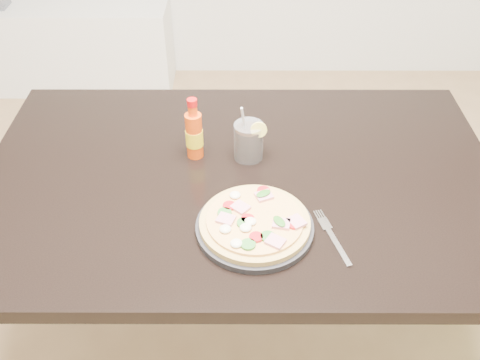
{
  "coord_description": "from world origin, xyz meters",
  "views": [
    {
      "loc": [
        0.32,
        -0.85,
        1.66
      ],
      "look_at": [
        0.32,
        0.15,
        0.83
      ],
      "focal_mm": 40.0,
      "sensor_mm": 36.0,
      "label": 1
    }
  ],
  "objects_px": {
    "cola_cup": "(249,142)",
    "dining_table": "(240,197)",
    "pizza": "(255,222)",
    "plate": "(255,227)",
    "hot_sauce_bottle": "(194,134)",
    "media_console": "(51,47)",
    "fork": "(331,235)"
  },
  "relations": [
    {
      "from": "cola_cup",
      "to": "dining_table",
      "type": "bearing_deg",
      "value": -106.34
    },
    {
      "from": "dining_table",
      "to": "pizza",
      "type": "bearing_deg",
      "value": -80.67
    },
    {
      "from": "plate",
      "to": "pizza",
      "type": "distance_m",
      "value": 0.02
    },
    {
      "from": "dining_table",
      "to": "hot_sauce_bottle",
      "type": "xyz_separation_m",
      "value": [
        -0.13,
        0.09,
        0.16
      ]
    },
    {
      "from": "plate",
      "to": "media_console",
      "type": "distance_m",
      "value": 2.37
    },
    {
      "from": "cola_cup",
      "to": "plate",
      "type": "bearing_deg",
      "value": -87.68
    },
    {
      "from": "dining_table",
      "to": "hot_sauce_bottle",
      "type": "distance_m",
      "value": 0.22
    },
    {
      "from": "dining_table",
      "to": "plate",
      "type": "height_order",
      "value": "plate"
    },
    {
      "from": "pizza",
      "to": "media_console",
      "type": "relative_size",
      "value": 0.19
    },
    {
      "from": "pizza",
      "to": "cola_cup",
      "type": "bearing_deg",
      "value": 92.22
    },
    {
      "from": "pizza",
      "to": "hot_sauce_bottle",
      "type": "xyz_separation_m",
      "value": [
        -0.16,
        0.3,
        0.04
      ]
    },
    {
      "from": "fork",
      "to": "dining_table",
      "type": "bearing_deg",
      "value": 116.59
    },
    {
      "from": "dining_table",
      "to": "cola_cup",
      "type": "bearing_deg",
      "value": 73.66
    },
    {
      "from": "dining_table",
      "to": "hot_sauce_bottle",
      "type": "relative_size",
      "value": 7.68
    },
    {
      "from": "plate",
      "to": "hot_sauce_bottle",
      "type": "bearing_deg",
      "value": 118.62
    },
    {
      "from": "dining_table",
      "to": "media_console",
      "type": "relative_size",
      "value": 1.0
    },
    {
      "from": "dining_table",
      "to": "fork",
      "type": "xyz_separation_m",
      "value": [
        0.22,
        -0.23,
        0.09
      ]
    },
    {
      "from": "plate",
      "to": "media_console",
      "type": "relative_size",
      "value": 0.2
    },
    {
      "from": "pizza",
      "to": "cola_cup",
      "type": "xyz_separation_m",
      "value": [
        -0.01,
        0.29,
        0.02
      ]
    },
    {
      "from": "pizza",
      "to": "media_console",
      "type": "height_order",
      "value": "pizza"
    },
    {
      "from": "media_console",
      "to": "hot_sauce_bottle",
      "type": "bearing_deg",
      "value": -60.0
    },
    {
      "from": "pizza",
      "to": "fork",
      "type": "distance_m",
      "value": 0.18
    },
    {
      "from": "dining_table",
      "to": "hot_sauce_bottle",
      "type": "bearing_deg",
      "value": 145.85
    },
    {
      "from": "dining_table",
      "to": "plate",
      "type": "xyz_separation_m",
      "value": [
        0.04,
        -0.21,
        0.09
      ]
    },
    {
      "from": "hot_sauce_bottle",
      "to": "cola_cup",
      "type": "bearing_deg",
      "value": -2.21
    },
    {
      "from": "cola_cup",
      "to": "fork",
      "type": "xyz_separation_m",
      "value": [
        0.19,
        -0.31,
        -0.05
      ]
    },
    {
      "from": "cola_cup",
      "to": "media_console",
      "type": "height_order",
      "value": "cola_cup"
    },
    {
      "from": "media_console",
      "to": "fork",
      "type": "bearing_deg",
      "value": -56.75
    },
    {
      "from": "plate",
      "to": "hot_sauce_bottle",
      "type": "relative_size",
      "value": 1.55
    },
    {
      "from": "dining_table",
      "to": "fork",
      "type": "distance_m",
      "value": 0.33
    },
    {
      "from": "hot_sauce_bottle",
      "to": "fork",
      "type": "height_order",
      "value": "hot_sauce_bottle"
    },
    {
      "from": "plate",
      "to": "hot_sauce_bottle",
      "type": "distance_m",
      "value": 0.34
    }
  ]
}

